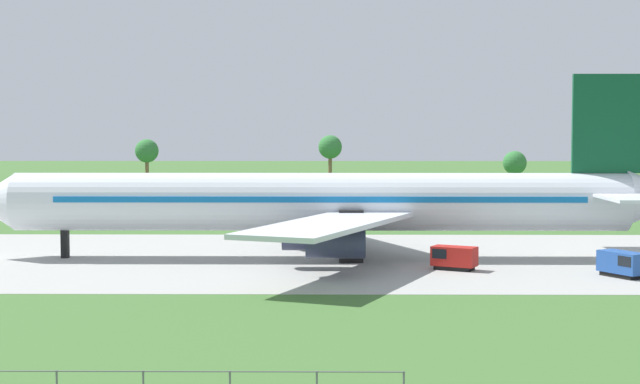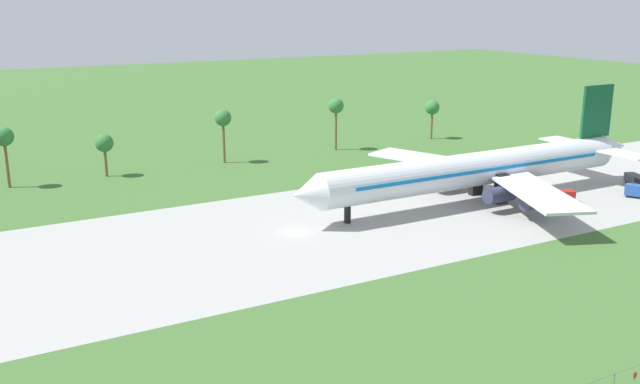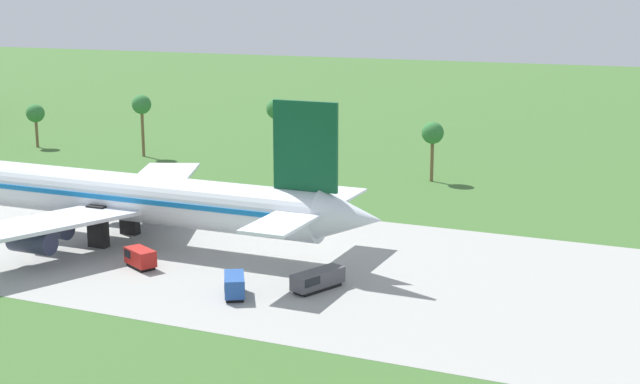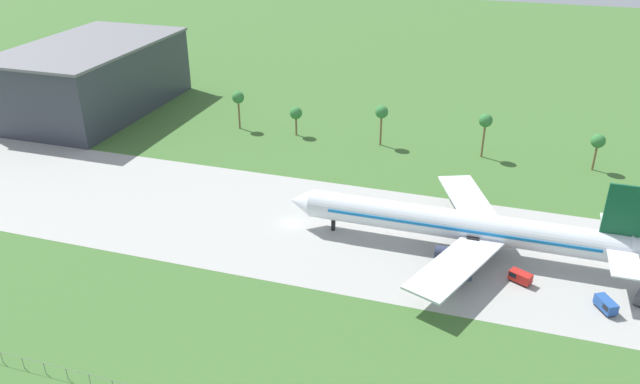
# 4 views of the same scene
# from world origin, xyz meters

# --- Properties ---
(jet_airliner) EXTENTS (74.20, 52.18, 18.72)m
(jet_airliner) POSITION_xyz_m (37.26, -0.05, 5.73)
(jet_airliner) COLOR silver
(jet_airliner) RESTS_ON ground_plane
(baggage_tug) EXTENTS (4.52, 3.63, 2.21)m
(baggage_tug) POSITION_xyz_m (48.12, -8.21, 1.20)
(baggage_tug) COLOR black
(baggage_tug) RESTS_ON ground_plane
(fuel_truck) EXTENTS (3.90, 4.77, 2.29)m
(fuel_truck) POSITION_xyz_m (62.72, -12.71, 1.24)
(fuel_truck) COLOR black
(fuel_truck) RESTS_ON ground_plane
(catering_van) EXTENTS (4.21, 6.51, 2.06)m
(catering_van) POSITION_xyz_m (69.44, -7.37, 1.13)
(catering_van) COLOR black
(catering_van) RESTS_ON ground_plane
(palm_tree_row) EXTENTS (103.04, 3.60, 12.23)m
(palm_tree_row) POSITION_xyz_m (11.79, 49.90, 8.72)
(palm_tree_row) COLOR brown
(palm_tree_row) RESTS_ON ground_plane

